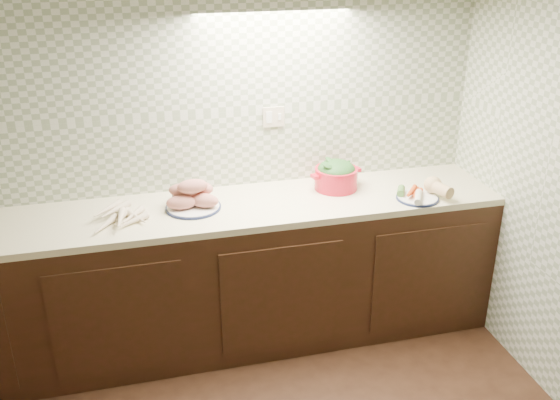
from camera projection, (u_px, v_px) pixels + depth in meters
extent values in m
cube|color=gray|center=(181.00, 127.00, 3.58)|extent=(3.60, 0.05, 2.60)
cube|color=#C2B399|center=(274.00, 117.00, 3.71)|extent=(0.13, 0.01, 0.12)
cube|color=black|center=(196.00, 282.00, 3.69)|extent=(3.60, 0.60, 0.86)
cube|color=beige|center=(191.00, 213.00, 3.51)|extent=(3.60, 0.60, 0.04)
cone|color=beige|center=(149.00, 208.00, 3.47)|extent=(0.09, 0.17, 0.05)
cone|color=beige|center=(117.00, 218.00, 3.37)|extent=(0.15, 0.18, 0.04)
cone|color=beige|center=(137.00, 214.00, 3.40)|extent=(0.14, 0.17, 0.05)
cone|color=beige|center=(143.00, 214.00, 3.40)|extent=(0.07, 0.22, 0.04)
cone|color=beige|center=(139.00, 215.00, 3.39)|extent=(0.17, 0.16, 0.05)
cone|color=beige|center=(118.00, 213.00, 3.35)|extent=(0.14, 0.19, 0.04)
cone|color=beige|center=(145.00, 215.00, 3.33)|extent=(0.19, 0.16, 0.04)
cone|color=beige|center=(142.00, 208.00, 3.43)|extent=(0.07, 0.17, 0.04)
cylinder|color=#141D41|center=(193.00, 207.00, 3.52)|extent=(0.31, 0.31, 0.01)
cylinder|color=white|center=(193.00, 207.00, 3.52)|extent=(0.30, 0.30, 0.02)
ellipsoid|color=#B66960|center=(182.00, 202.00, 3.46)|extent=(0.18, 0.10, 0.08)
ellipsoid|color=#B66960|center=(204.00, 200.00, 3.49)|extent=(0.18, 0.10, 0.08)
ellipsoid|color=#B66960|center=(191.00, 196.00, 3.55)|extent=(0.18, 0.10, 0.08)
ellipsoid|color=#B66960|center=(183.00, 191.00, 3.50)|extent=(0.18, 0.10, 0.08)
ellipsoid|color=#B66960|center=(199.00, 188.00, 3.53)|extent=(0.18, 0.10, 0.08)
ellipsoid|color=#B66960|center=(192.00, 186.00, 3.46)|extent=(0.18, 0.10, 0.08)
cylinder|color=black|center=(184.00, 197.00, 3.61)|extent=(0.14, 0.14, 0.05)
sphere|color=maroon|center=(181.00, 190.00, 3.59)|extent=(0.07, 0.07, 0.07)
sphere|color=white|center=(188.00, 191.00, 3.61)|extent=(0.04, 0.04, 0.04)
cylinder|color=red|center=(336.00, 178.00, 3.76)|extent=(0.30, 0.30, 0.13)
cube|color=red|center=(315.00, 177.00, 3.69)|extent=(0.04, 0.06, 0.02)
cube|color=red|center=(357.00, 169.00, 3.80)|extent=(0.04, 0.06, 0.02)
ellipsoid|color=#2A6729|center=(336.00, 170.00, 3.74)|extent=(0.23, 0.23, 0.13)
cylinder|color=#141D41|center=(417.00, 198.00, 3.64)|extent=(0.25, 0.25, 0.01)
cylinder|color=white|center=(417.00, 198.00, 3.64)|extent=(0.23, 0.23, 0.02)
cone|color=#D04918|center=(412.00, 193.00, 3.64)|extent=(0.10, 0.14, 0.03)
cone|color=#D04918|center=(409.00, 194.00, 3.64)|extent=(0.12, 0.11, 0.03)
cone|color=#D04918|center=(415.00, 194.00, 3.64)|extent=(0.12, 0.11, 0.03)
cone|color=#D04918|center=(412.00, 192.00, 3.61)|extent=(0.12, 0.12, 0.03)
cone|color=#D04918|center=(412.00, 192.00, 3.62)|extent=(0.08, 0.14, 0.03)
cylinder|color=beige|center=(418.00, 197.00, 3.58)|extent=(0.11, 0.16, 0.04)
cylinder|color=#406D2D|center=(401.00, 191.00, 3.66)|extent=(0.08, 0.11, 0.04)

